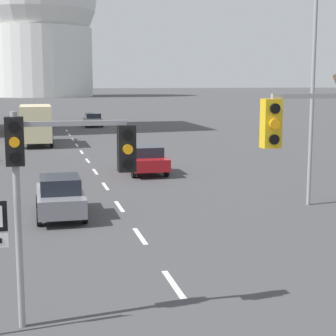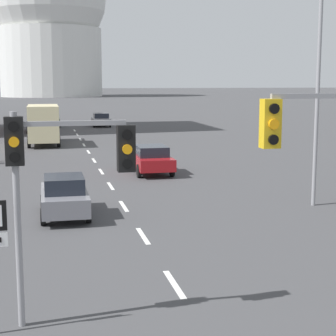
# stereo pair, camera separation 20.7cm
# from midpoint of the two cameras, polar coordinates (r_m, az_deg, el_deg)

# --- Properties ---
(lane_stripe_1) EXTENTS (0.16, 2.00, 0.01)m
(lane_stripe_1) POSITION_cam_midpoint_polar(r_m,az_deg,el_deg) (14.23, 1.07, -11.71)
(lane_stripe_1) COLOR silver
(lane_stripe_1) RESTS_ON ground_plane
(lane_stripe_2) EXTENTS (0.16, 2.00, 0.01)m
(lane_stripe_2) POSITION_cam_midpoint_polar(r_m,az_deg,el_deg) (18.42, -2.23, -6.90)
(lane_stripe_2) COLOR silver
(lane_stripe_2) RESTS_ON ground_plane
(lane_stripe_3) EXTENTS (0.16, 2.00, 0.01)m
(lane_stripe_3) POSITION_cam_midpoint_polar(r_m,az_deg,el_deg) (22.73, -4.26, -3.89)
(lane_stripe_3) COLOR silver
(lane_stripe_3) RESTS_ON ground_plane
(lane_stripe_4) EXTENTS (0.16, 2.00, 0.01)m
(lane_stripe_4) POSITION_cam_midpoint_polar(r_m,az_deg,el_deg) (27.10, -5.63, -1.83)
(lane_stripe_4) COLOR silver
(lane_stripe_4) RESTS_ON ground_plane
(lane_stripe_5) EXTENTS (0.16, 2.00, 0.01)m
(lane_stripe_5) POSITION_cam_midpoint_polar(r_m,az_deg,el_deg) (31.51, -6.62, -0.35)
(lane_stripe_5) COLOR silver
(lane_stripe_5) RESTS_ON ground_plane
(lane_stripe_6) EXTENTS (0.16, 2.00, 0.01)m
(lane_stripe_6) POSITION_cam_midpoint_polar(r_m,az_deg,el_deg) (35.94, -7.36, 0.76)
(lane_stripe_6) COLOR silver
(lane_stripe_6) RESTS_ON ground_plane
(lane_stripe_7) EXTENTS (0.16, 2.00, 0.01)m
(lane_stripe_7) POSITION_cam_midpoint_polar(r_m,az_deg,el_deg) (40.38, -7.94, 1.64)
(lane_stripe_7) COLOR silver
(lane_stripe_7) RESTS_ON ground_plane
(lane_stripe_8) EXTENTS (0.16, 2.00, 0.01)m
(lane_stripe_8) POSITION_cam_midpoint_polar(r_m,az_deg,el_deg) (44.84, -8.41, 2.33)
(lane_stripe_8) COLOR silver
(lane_stripe_8) RESTS_ON ground_plane
(lane_stripe_9) EXTENTS (0.16, 2.00, 0.01)m
(lane_stripe_9) POSITION_cam_midpoint_polar(r_m,az_deg,el_deg) (49.31, -8.79, 2.91)
(lane_stripe_9) COLOR silver
(lane_stripe_9) RESTS_ON ground_plane
(lane_stripe_10) EXTENTS (0.16, 2.00, 0.01)m
(lane_stripe_10) POSITION_cam_midpoint_polar(r_m,az_deg,el_deg) (53.78, -9.10, 3.38)
(lane_stripe_10) COLOR silver
(lane_stripe_10) RESTS_ON ground_plane
(lane_stripe_11) EXTENTS (0.16, 2.00, 0.01)m
(lane_stripe_11) POSITION_cam_midpoint_polar(r_m,az_deg,el_deg) (58.25, -9.37, 3.79)
(lane_stripe_11) COLOR silver
(lane_stripe_11) RESTS_ON ground_plane
(traffic_signal_near_left) EXTENTS (2.57, 0.34, 4.41)m
(traffic_signal_near_left) POSITION_cam_midpoint_polar(r_m,az_deg,el_deg) (11.43, -10.73, 0.37)
(traffic_signal_near_left) COLOR gray
(traffic_signal_near_left) RESTS_ON ground_plane
(traffic_signal_near_right) EXTENTS (2.38, 0.34, 4.95)m
(traffic_signal_near_right) POSITION_cam_midpoint_polar(r_m,az_deg,el_deg) (11.78, 16.71, 2.46)
(traffic_signal_near_right) COLOR gray
(traffic_signal_near_right) RESTS_ON ground_plane
(street_lamp_right) EXTENTS (2.29, 0.36, 9.02)m
(street_lamp_right) POSITION_cam_midpoint_polar(r_m,az_deg,el_deg) (22.92, 14.43, 9.79)
(street_lamp_right) COLOR gray
(street_lamp_right) RESTS_ON ground_plane
(sedan_near_left) EXTENTS (1.75, 3.87, 1.54)m
(sedan_near_left) POSITION_cam_midpoint_polar(r_m,az_deg,el_deg) (21.16, -10.22, -2.82)
(sedan_near_left) COLOR slate
(sedan_near_left) RESTS_ON ground_plane
(sedan_near_right) EXTENTS (1.92, 4.09, 1.50)m
(sedan_near_right) POSITION_cam_midpoint_polar(r_m,az_deg,el_deg) (62.87, -6.74, 4.90)
(sedan_near_right) COLOR #B7B7BC
(sedan_near_right) RESTS_ON ground_plane
(sedan_mid_centre) EXTENTS (1.83, 4.22, 1.47)m
(sedan_mid_centre) POSITION_cam_midpoint_polar(r_m,az_deg,el_deg) (63.32, -11.66, 4.81)
(sedan_mid_centre) COLOR #2D4C33
(sedan_mid_centre) RESTS_ON ground_plane
(sedan_far_left) EXTENTS (1.95, 4.40, 1.53)m
(sedan_far_left) POSITION_cam_midpoint_polar(r_m,az_deg,el_deg) (30.65, -1.56, 0.95)
(sedan_far_left) COLOR maroon
(sedan_far_left) RESTS_ON ground_plane
(sedan_far_right) EXTENTS (1.94, 4.31, 1.48)m
(sedan_far_right) POSITION_cam_midpoint_polar(r_m,az_deg,el_deg) (56.99, -13.06, 4.34)
(sedan_far_right) COLOR black
(sedan_far_right) RESTS_ON ground_plane
(delivery_truck) EXTENTS (2.44, 7.20, 3.14)m
(delivery_truck) POSITION_cam_midpoint_polar(r_m,az_deg,el_deg) (45.60, -12.42, 4.47)
(delivery_truck) COLOR #333842
(delivery_truck) RESTS_ON ground_plane
(capitol_dome) EXTENTS (36.66, 36.66, 51.78)m
(capitol_dome) POSITION_cam_midpoint_polar(r_m,az_deg,el_deg) (192.14, -11.87, 14.68)
(capitol_dome) COLOR silver
(capitol_dome) RESTS_ON ground_plane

